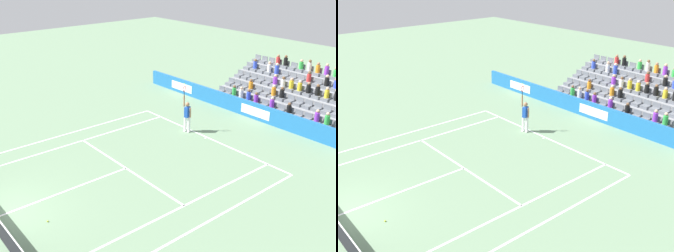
{
  "view_description": "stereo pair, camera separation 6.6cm",
  "coord_description": "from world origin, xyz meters",
  "views": [
    {
      "loc": [
        -14.2,
        2.98,
        9.31
      ],
      "look_at": [
        0.67,
        -9.59,
        1.1
      ],
      "focal_mm": 43.08,
      "sensor_mm": 36.0,
      "label": 1
    },
    {
      "loc": [
        -14.24,
        2.93,
        9.31
      ],
      "look_at": [
        0.67,
        -9.59,
        1.1
      ],
      "focal_mm": 43.08,
      "sensor_mm": 36.0,
      "label": 2
    }
  ],
  "objects": [
    {
      "name": "tennis_player",
      "position": [
        1.35,
        -11.59,
        0.99
      ],
      "size": [
        0.54,
        0.42,
        2.85
      ],
      "color": "white",
      "rests_on": "ground"
    },
    {
      "name": "line_centre_service",
      "position": [
        0.0,
        -3.2,
        0.0
      ],
      "size": [
        0.1,
        6.4,
        0.01
      ],
      "primitive_type": "cube",
      "color": "white",
      "rests_on": "ground"
    },
    {
      "name": "stadium_stand",
      "position": [
        -0.02,
        -19.69,
        0.84
      ],
      "size": [
        8.68,
        4.75,
        3.05
      ],
      "color": "gray",
      "rests_on": "ground"
    },
    {
      "name": "line_baseline",
      "position": [
        0.0,
        -11.89,
        0.0
      ],
      "size": [
        10.97,
        0.1,
        0.01
      ],
      "primitive_type": "cube",
      "color": "white",
      "rests_on": "ground"
    },
    {
      "name": "line_service",
      "position": [
        0.0,
        -6.4,
        0.0
      ],
      "size": [
        8.23,
        0.1,
        0.01
      ],
      "primitive_type": "cube",
      "color": "white",
      "rests_on": "ground"
    },
    {
      "name": "line_singles_sideline_right",
      "position": [
        -4.12,
        -5.95,
        0.0
      ],
      "size": [
        0.1,
        11.89,
        0.01
      ],
      "primitive_type": "cube",
      "color": "white",
      "rests_on": "ground"
    },
    {
      "name": "loose_tennis_ball",
      "position": [
        -1.56,
        -1.71,
        0.03
      ],
      "size": [
        0.07,
        0.07,
        0.07
      ],
      "primitive_type": "sphere",
      "color": "#D1E533",
      "rests_on": "ground"
    },
    {
      "name": "line_doubles_sideline_left",
      "position": [
        5.49,
        -5.95,
        0.0
      ],
      "size": [
        0.1,
        11.89,
        0.01
      ],
      "primitive_type": "cube",
      "color": "white",
      "rests_on": "ground"
    },
    {
      "name": "line_singles_sideline_left",
      "position": [
        4.12,
        -5.95,
        0.0
      ],
      "size": [
        0.1,
        11.89,
        0.01
      ],
      "primitive_type": "cube",
      "color": "white",
      "rests_on": "ground"
    },
    {
      "name": "line_centre_mark",
      "position": [
        0.0,
        -11.79,
        0.0
      ],
      "size": [
        0.1,
        0.2,
        0.01
      ],
      "primitive_type": "cube",
      "color": "white",
      "rests_on": "ground"
    },
    {
      "name": "line_doubles_sideline_right",
      "position": [
        -5.49,
        -5.95,
        0.0
      ],
      "size": [
        0.1,
        11.89,
        0.01
      ],
      "primitive_type": "cube",
      "color": "white",
      "rests_on": "ground"
    },
    {
      "name": "sponsor_barrier",
      "position": [
        -0.0,
        -16.13,
        0.51
      ],
      "size": [
        20.25,
        0.22,
        1.02
      ],
      "color": "#1E66AD",
      "rests_on": "ground"
    }
  ]
}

